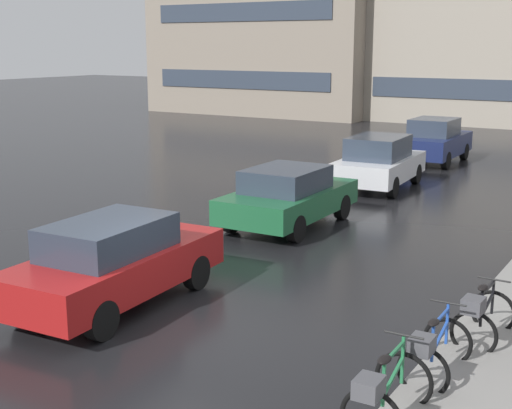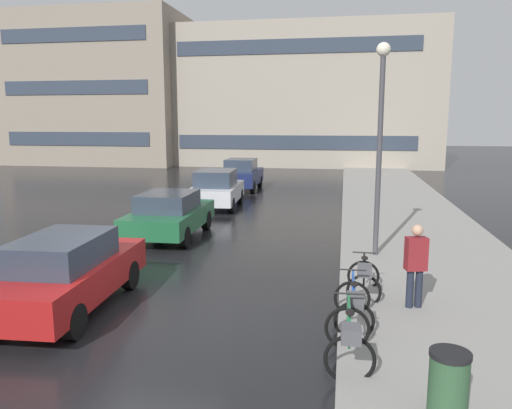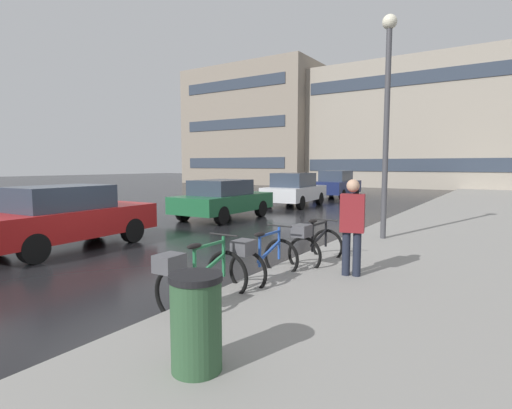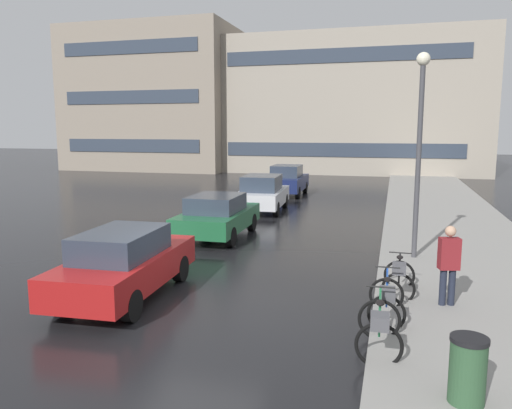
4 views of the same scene
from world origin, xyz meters
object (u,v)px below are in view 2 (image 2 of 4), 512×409
at_px(bicycle_third, 364,279).
at_px(streetlamp, 380,127).
at_px(bicycle_nearest, 349,339).
at_px(trash_bin, 448,392).
at_px(pedestrian, 416,264).
at_px(car_green, 170,214).
at_px(car_red, 66,272).
at_px(car_navy, 241,174).
at_px(bicycle_second, 354,305).
at_px(car_white, 216,189).

xyz_separation_m(bicycle_third, streetlamp, (0.43, 3.37, 3.10)).
xyz_separation_m(bicycle_nearest, trash_bin, (1.17, -1.34, 0.02)).
bearing_deg(pedestrian, car_green, 142.03).
bearing_deg(bicycle_third, car_red, -165.80).
relative_size(car_navy, pedestrian, 2.29).
distance_m(bicycle_second, trash_bin, 3.03).
height_order(car_green, car_white, car_white).
xyz_separation_m(bicycle_third, car_green, (-6.04, 4.95, 0.26)).
xyz_separation_m(car_navy, trash_bin, (6.86, -20.79, -0.31)).
relative_size(car_green, car_navy, 1.03).
distance_m(car_white, car_navy, 5.79).
height_order(car_navy, pedestrian, pedestrian).
bearing_deg(car_red, trash_bin, -23.21).
height_order(bicycle_third, trash_bin, trash_bin).
distance_m(pedestrian, streetlamp, 4.69).
bearing_deg(car_green, bicycle_second, -48.23).
bearing_deg(bicycle_second, car_green, 131.77).
xyz_separation_m(bicycle_second, bicycle_third, (0.23, 1.54, 0.01)).
relative_size(bicycle_second, car_red, 0.33).
bearing_deg(streetlamp, car_white, 131.25).
xyz_separation_m(car_navy, streetlamp, (6.45, -13.05, 2.77)).
bearing_deg(bicycle_nearest, car_green, 125.59).
relative_size(bicycle_third, trash_bin, 1.30).
distance_m(bicycle_second, car_white, 13.45).
relative_size(car_white, pedestrian, 2.32).
bearing_deg(streetlamp, bicycle_nearest, -96.77).
bearing_deg(car_navy, pedestrian, -67.62).
distance_m(bicycle_third, car_white, 12.18).
relative_size(bicycle_nearest, streetlamp, 0.25).
bearing_deg(bicycle_second, car_navy, 107.84).
bearing_deg(bicycle_nearest, car_red, 164.49).
bearing_deg(bicycle_nearest, pedestrian, 63.21).
bearing_deg(car_navy, bicycle_second, -72.16).
bearing_deg(trash_bin, bicycle_second, 110.89).
height_order(bicycle_nearest, car_green, car_green).
bearing_deg(car_green, car_navy, 89.89).
distance_m(car_green, car_white, 5.68).
distance_m(bicycle_nearest, streetlamp, 7.15).
bearing_deg(streetlamp, bicycle_third, -97.34).
bearing_deg(car_red, bicycle_third, 14.20).
height_order(bicycle_nearest, car_red, car_red).
height_order(bicycle_second, bicycle_third, bicycle_third).
distance_m(bicycle_nearest, car_green, 9.82).
height_order(bicycle_nearest, pedestrian, pedestrian).
xyz_separation_m(streetlamp, trash_bin, (0.41, -7.74, -3.08)).
height_order(car_red, trash_bin, car_red).
bearing_deg(car_navy, bicycle_nearest, -73.69).
bearing_deg(pedestrian, car_navy, 112.38).
distance_m(bicycle_nearest, pedestrian, 2.88).
bearing_deg(car_red, streetlamp, 37.58).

